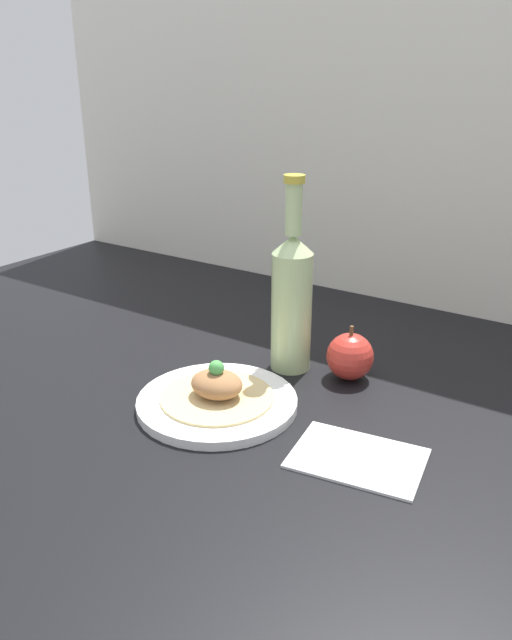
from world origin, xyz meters
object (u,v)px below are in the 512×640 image
Objects in this scene: cider_bottle at (292,297)px; apple at (350,356)px; plated_food at (217,388)px; plate at (217,401)px.

cider_bottle is 3.52× the size of apple.
apple is at bearing 10.64° from cider_bottle.
cider_bottle is 13.27cm from apple.
apple is (9.94, 1.87, -8.60)cm from cider_bottle.
plated_food is at bearing -97.25° from cider_bottle.
plated_food is 1.86× the size of apple.
plate is at bearing -116.57° from plated_food.
cider_bottle is (2.21, 17.40, 9.32)cm from plated_food.
cider_bottle reaches higher than apple.
plated_food is at bearing -122.23° from apple.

